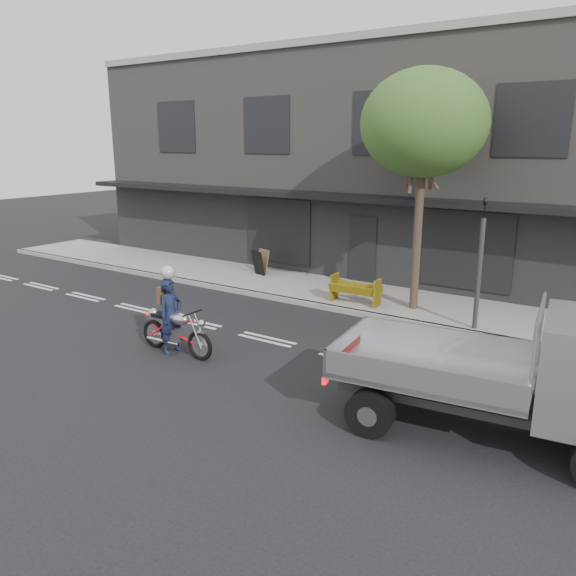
% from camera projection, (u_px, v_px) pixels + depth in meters
% --- Properties ---
extents(ground, '(80.00, 80.00, 0.00)m').
position_uv_depth(ground, '(267.00, 339.00, 14.11)').
color(ground, black).
rests_on(ground, ground).
extents(sidewalk, '(32.00, 3.20, 0.15)m').
position_uv_depth(sidewalk, '(353.00, 295.00, 17.87)').
color(sidewalk, gray).
rests_on(sidewalk, ground).
extents(kerb, '(32.00, 0.20, 0.15)m').
position_uv_depth(kerb, '(328.00, 307.00, 16.58)').
color(kerb, gray).
rests_on(kerb, ground).
extents(building_main, '(26.00, 10.00, 8.00)m').
position_uv_depth(building_main, '(433.00, 163.00, 22.18)').
color(building_main, slate).
rests_on(building_main, ground).
extents(street_tree, '(3.40, 3.40, 6.74)m').
position_uv_depth(street_tree, '(424.00, 124.00, 14.97)').
color(street_tree, '#382B21').
rests_on(street_tree, ground).
extents(traffic_light_pole, '(0.12, 0.12, 3.50)m').
position_uv_depth(traffic_light_pole, '(479.00, 272.00, 14.12)').
color(traffic_light_pole, '#2D2D30').
rests_on(traffic_light_pole, ground).
extents(motorcycle, '(2.17, 0.63, 1.12)m').
position_uv_depth(motorcycle, '(176.00, 330.00, 13.05)').
color(motorcycle, black).
rests_on(motorcycle, ground).
extents(rider, '(0.43, 0.65, 1.78)m').
position_uv_depth(rider, '(171.00, 316.00, 13.05)').
color(rider, '#121933').
rests_on(rider, ground).
extents(flatbed_ute, '(5.30, 2.64, 2.36)m').
position_uv_depth(flatbed_ute, '(571.00, 373.00, 8.67)').
color(flatbed_ute, black).
rests_on(flatbed_ute, ground).
extents(construction_barrier, '(1.54, 0.69, 0.85)m').
position_uv_depth(construction_barrier, '(352.00, 291.00, 16.48)').
color(construction_barrier, '#DFB50B').
rests_on(construction_barrier, sidewalk).
extents(sandwich_board, '(0.65, 0.53, 0.90)m').
position_uv_depth(sandwich_board, '(258.00, 263.00, 20.18)').
color(sandwich_board, black).
rests_on(sandwich_board, sidewalk).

